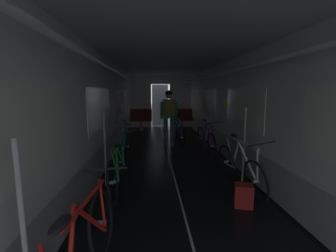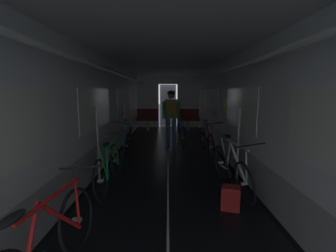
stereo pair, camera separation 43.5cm
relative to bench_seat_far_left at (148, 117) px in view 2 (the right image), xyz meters
name	(u,v)px [view 2 (the right image)]	position (x,y,z in m)	size (l,w,h in m)	color
train_car_shell	(168,91)	(0.90, -4.47, 1.13)	(3.14, 12.34, 2.57)	black
bench_seat_far_left	(148,117)	(0.00, 0.00, 0.00)	(0.98, 0.51, 0.95)	gray
bench_seat_far_right	(188,117)	(1.80, 0.00, 0.00)	(0.98, 0.51, 0.95)	gray
bicycle_green	(109,167)	(-0.12, -6.18, -0.19)	(0.44, 1.69, 0.96)	black
bicycle_teal	(127,140)	(-0.22, -3.86, -0.19)	(0.44, 1.70, 0.96)	black
bicycle_red	(47,248)	(-0.12, -8.27, -0.19)	(0.49, 1.69, 0.95)	black
bicycle_white	(231,169)	(1.98, -6.28, -0.19)	(0.51, 1.69, 0.95)	black
bicycle_purple	(207,140)	(1.95, -3.97, -0.19)	(0.44, 1.69, 0.95)	black
person_cyclist_aisle	(171,112)	(1.00, -3.15, 0.50)	(0.53, 0.39, 1.73)	#384C75
bicycle_blue_in_aisle	(181,133)	(1.31, -2.88, -0.18)	(0.44, 1.69, 0.94)	black
backpack_on_floor	(231,198)	(1.80, -6.92, -0.40)	(0.26, 0.20, 0.34)	maroon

